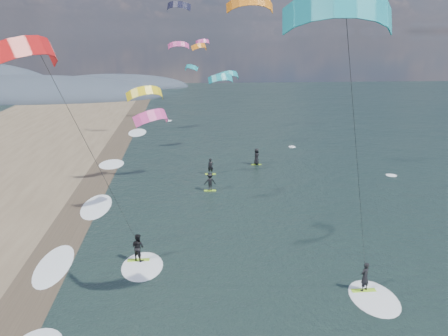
{
  "coord_description": "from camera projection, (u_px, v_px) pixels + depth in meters",
  "views": [
    {
      "loc": [
        -3.09,
        -14.54,
        14.31
      ],
      "look_at": [
        -1.0,
        12.0,
        7.0
      ],
      "focal_mm": 40.0,
      "sensor_mm": 36.0,
      "label": 1
    }
  ],
  "objects": [
    {
      "name": "wet_sand_strip",
      "position": [
        22.0,
        308.0,
        26.7
      ],
      "size": [
        3.0,
        240.0,
        0.0
      ],
      "primitive_type": "cube",
      "color": "#382D23",
      "rests_on": "ground"
    },
    {
      "name": "coastal_hills",
      "position": [
        8.0,
        94.0,
        118.29
      ],
      "size": [
        80.0,
        41.0,
        15.0
      ],
      "color": "#3D4756",
      "rests_on": "ground"
    },
    {
      "name": "kitesurfer_near_a",
      "position": [
        352.0,
        81.0,
        20.16
      ],
      "size": [
        7.8,
        8.49,
        16.22
      ],
      "color": "#9DE027",
      "rests_on": "ground"
    },
    {
      "name": "kitesurfer_near_b",
      "position": [
        75.0,
        125.0,
        25.3
      ],
      "size": [
        6.93,
        9.41,
        14.68
      ],
      "color": "#9DE027",
      "rests_on": "ground"
    },
    {
      "name": "far_kitesurfers",
      "position": [
        229.0,
        169.0,
        50.43
      ],
      "size": [
        6.74,
        9.83,
        1.86
      ],
      "color": "#9DE027",
      "rests_on": "ground"
    },
    {
      "name": "bg_kite_field",
      "position": [
        200.0,
        53.0,
        65.49
      ],
      "size": [
        13.7,
        69.85,
        11.07
      ],
      "color": "orange",
      "rests_on": "ground"
    },
    {
      "name": "shoreline_surf",
      "position": [
        65.0,
        267.0,
        31.36
      ],
      "size": [
        2.4,
        79.4,
        0.11
      ],
      "color": "white",
      "rests_on": "ground"
    }
  ]
}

